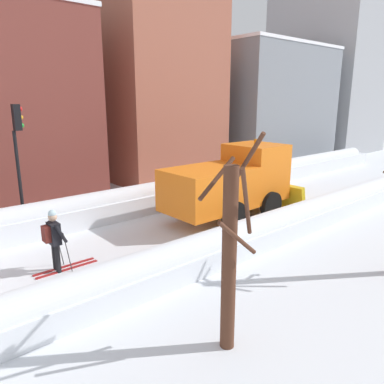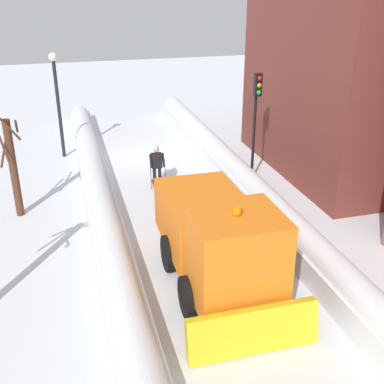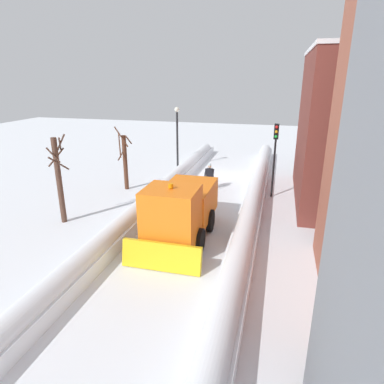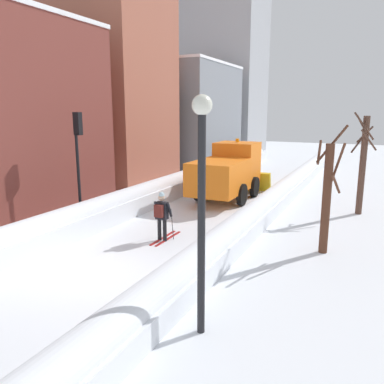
# 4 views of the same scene
# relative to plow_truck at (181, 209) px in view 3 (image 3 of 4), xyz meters

# --- Properties ---
(ground_plane) EXTENTS (80.00, 80.00, 0.00)m
(ground_plane) POSITION_rel_plow_truck_xyz_m (-0.12, -0.82, -1.48)
(ground_plane) COLOR white
(snowbank_left) EXTENTS (1.10, 36.00, 1.24)m
(snowbank_left) POSITION_rel_plow_truck_xyz_m (-2.95, -0.82, -0.90)
(snowbank_left) COLOR white
(snowbank_left) RESTS_ON ground
(snowbank_right) EXTENTS (1.10, 36.00, 1.06)m
(snowbank_right) POSITION_rel_plow_truck_xyz_m (2.72, -0.82, -1.01)
(snowbank_right) COLOR white
(snowbank_right) RESTS_ON ground
(building_brick_near) EXTENTS (7.96, 9.47, 8.68)m
(building_brick_near) POSITION_rel_plow_truck_xyz_m (-9.24, -7.37, 2.87)
(building_brick_near) COLOR brown
(building_brick_near) RESTS_ON ground
(plow_truck) EXTENTS (3.20, 5.98, 3.12)m
(plow_truck) POSITION_rel_plow_truck_xyz_m (0.00, 0.00, 0.00)
(plow_truck) COLOR orange
(plow_truck) RESTS_ON ground
(skier) EXTENTS (0.62, 1.80, 1.81)m
(skier) POSITION_rel_plow_truck_xyz_m (0.20, -7.39, -0.48)
(skier) COLOR black
(skier) RESTS_ON ground
(traffic_light_pole) EXTENTS (0.28, 0.42, 4.56)m
(traffic_light_pole) POSITION_rel_plow_truck_xyz_m (-3.88, -6.91, 1.72)
(traffic_light_pole) COLOR black
(traffic_light_pole) RESTS_ON ground
(street_lamp) EXTENTS (0.40, 0.40, 4.94)m
(street_lamp) POSITION_rel_plow_truck_xyz_m (3.87, -12.15, 1.67)
(street_lamp) COLOR black
(street_lamp) RESTS_ON ground
(bare_tree_near) EXTENTS (0.93, 1.04, 4.21)m
(bare_tree_near) POSITION_rel_plow_truck_xyz_m (5.62, -6.09, 0.47)
(bare_tree_near) COLOR #502E1F
(bare_tree_near) RESTS_ON ground
(bare_tree_mid) EXTENTS (1.06, 1.15, 4.57)m
(bare_tree_mid) POSITION_rel_plow_truck_xyz_m (6.45, -0.31, 0.86)
(bare_tree_mid) COLOR #4E3429
(bare_tree_mid) RESTS_ON ground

